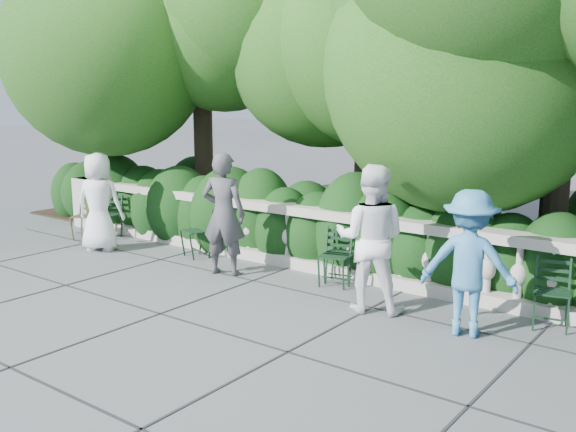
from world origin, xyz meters
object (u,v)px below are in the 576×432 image
Objects in this scene: chair_d at (331,289)px; chair_weathered at (82,241)px; chair_e at (337,286)px; person_businessman at (99,202)px; chair_c at (189,258)px; person_casual_man at (371,239)px; chair_f at (549,333)px; person_woman_grey at (224,214)px; person_older_blue at (469,263)px; chair_a at (104,239)px.

chair_weathered is (-5.33, -0.33, 0.00)m from chair_d.
chair_e is 0.49× the size of person_businessman.
chair_weathered is at bearing -152.97° from chair_c.
chair_weathered is at bearing 172.58° from chair_e.
chair_d is 1.36m from person_casual_man.
person_casual_man reaches higher than chair_f.
person_businessman is (-4.47, -0.54, 0.86)m from chair_d.
chair_d is 0.45× the size of person_woman_grey.
chair_c is 1.00× the size of chair_f.
person_older_blue is at bearing 157.34° from person_casual_man.
person_older_blue is (2.18, -0.52, 0.84)m from chair_d.
chair_e is at bearing 178.13° from person_woman_grey.
chair_e is at bearing -55.32° from person_casual_man.
person_casual_man is at bearing -47.95° from chair_e.
chair_a is at bearing -161.18° from chair_c.
person_woman_grey is at bearing -16.67° from person_older_blue.
chair_a and chair_weathered have the same top height.
person_businessman is (0.87, -0.21, 0.86)m from chair_weathered.
chair_weathered is (-2.49, -0.32, 0.00)m from chair_c.
chair_c is 0.50× the size of person_older_blue.
chair_d is 0.45× the size of person_casual_man.
chair_weathered is at bearing -15.65° from person_older_blue.
chair_a and chair_f have the same top height.
chair_f is (8.09, 0.07, 0.00)m from chair_a.
person_woman_grey is (-1.71, -0.35, 0.93)m from chair_d.
chair_c is at bearing -16.43° from chair_weathered.
chair_f is at bearing -155.64° from person_older_blue.
chair_a is 8.09m from chair_f.
chair_c is 0.45× the size of person_woman_grey.
person_casual_man is at bearing 179.80° from chair_f.
person_woman_grey is (1.12, -0.34, 0.93)m from chair_c.
chair_d is at bearing 162.71° from person_businessman.
person_woman_grey is at bearing 176.47° from chair_d.
chair_f is 8.28m from chair_weathered.
chair_f is 1.00× the size of chair_weathered.
chair_e is at bearing 81.29° from chair_d.
chair_weathered is 0.45× the size of person_casual_man.
chair_c is 2.82m from chair_e.
chair_d is 2.39m from person_older_blue.
person_woman_grey is (-4.65, -0.45, 0.93)m from chair_f.
person_woman_grey is 3.89m from person_older_blue.
chair_f is at bearing 160.70° from person_businessman.
chair_c and chair_d have the same top height.
chair_f is (2.96, -0.08, 0.00)m from chair_e.
person_older_blue reaches higher than chair_d.
chair_weathered is 0.49× the size of person_businessman.
chair_a is at bearing 168.80° from chair_e.
person_businessman is at bearing -19.30° from person_casual_man.
person_older_blue is (-0.76, -0.61, 0.84)m from chair_f.
chair_weathered is 7.56m from person_older_blue.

